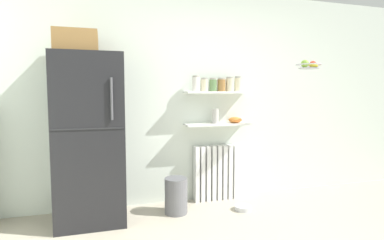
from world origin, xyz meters
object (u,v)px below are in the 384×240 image
Objects in this scene: storage_jar_2 at (213,85)px; storage_jar_3 at (221,85)px; pet_food_bowl at (243,208)px; storage_jar_0 at (196,84)px; storage_jar_4 at (230,84)px; vase at (215,116)px; storage_jar_1 at (204,85)px; radiator at (216,173)px; hanging_fruit_basket at (309,65)px; storage_jar_5 at (238,84)px; refrigerator at (90,134)px; trash_bin at (176,196)px; shelf_bowl at (235,120)px.

storage_jar_2 is 0.98× the size of storage_jar_3.
storage_jar_0 is at bearing 139.51° from pet_food_bowl.
vase is (-0.19, 0.00, -0.39)m from storage_jar_4.
storage_jar_0 is 1.15× the size of storage_jar_1.
storage_jar_4 is (0.17, -0.03, 1.11)m from radiator.
hanging_fruit_basket is (1.22, -0.47, 0.21)m from storage_jar_0.
storage_jar_3 is at bearing -180.00° from storage_jar_5.
pet_food_bowl is at bearing -72.26° from storage_jar_3.
refrigerator is at bearing -170.53° from storage_jar_0.
storage_jar_2 is 1.13m from hanging_fruit_basket.
storage_jar_1 is 1.34m from trash_bin.
storage_jar_2 is (-0.06, -0.03, 1.10)m from radiator.
shelf_bowl is 1.06m from pet_food_bowl.
hanging_fruit_basket is (0.89, -0.47, 0.22)m from storage_jar_3.
radiator is (1.49, 0.23, -0.57)m from refrigerator.
storage_jar_4 is (0.44, -0.00, -0.00)m from storage_jar_0.
shelf_bowl is (-0.03, -0.00, -0.45)m from storage_jar_5.
vase is 1.08× the size of shelf_bowl.
storage_jar_3 reaches higher than shelf_bowl.
storage_jar_1 is (-0.17, -0.03, 1.10)m from radiator.
storage_jar_3 is at bearing 107.74° from pet_food_bowl.
refrigerator is 1.61m from radiator.
radiator is 3.56× the size of pet_food_bowl.
storage_jar_1 is 1.00× the size of storage_jar_2.
storage_jar_2 is at bearing -0.00° from storage_jar_0.
pet_food_bowl is at bearing -62.70° from vase.
storage_jar_0 is 0.55m from storage_jar_5.
storage_jar_0 is at bearing 180.00° from storage_jar_5.
vase is 1.06m from trash_bin.
storage_jar_2 reaches higher than pet_food_bowl.
storage_jar_0 reaches higher than trash_bin.
hanging_fruit_basket reaches higher than storage_jar_3.
trash_bin is at bearing -153.69° from storage_jar_2.
shelf_bowl is (0.24, -0.03, 0.67)m from radiator.
trash_bin is (-0.58, -0.29, -0.15)m from radiator.
storage_jar_0 is 0.47× the size of trash_bin.
trash_bin is at bearing -163.11° from storage_jar_5.
storage_jar_4 reaches higher than storage_jar_1.
refrigerator is 2.56m from hanging_fruit_basket.
trash_bin is 2.13m from hanging_fruit_basket.
radiator is 1.11m from storage_jar_3.
pet_food_bowl is at bearing -103.91° from storage_jar_5.
storage_jar_1 is (0.11, -0.00, -0.01)m from storage_jar_0.
vase is (-0.30, -0.00, -0.39)m from storage_jar_5.
storage_jar_1 is 0.41m from vase.
storage_jar_3 is (1.54, 0.20, 0.53)m from refrigerator.
vase is at bearing 7.84° from refrigerator.
storage_jar_5 is (0.55, 0.00, -0.00)m from storage_jar_0.
pet_food_bowl is at bearing -99.24° from shelf_bowl.
storage_jar_3 is (0.06, -0.03, 1.10)m from radiator.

